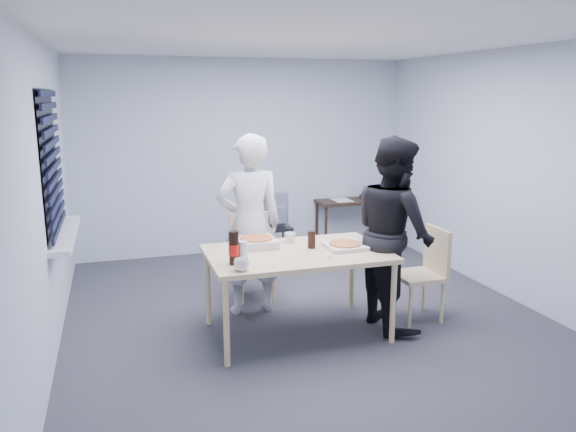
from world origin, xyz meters
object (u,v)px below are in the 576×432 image
object	(u,v)px
mug_a	(242,265)
soda_bottle	(234,248)
person_black	(394,233)
dining_table	(297,258)
chair_far	(252,249)
person_white	(250,225)
mug_b	(290,237)
backpack	(275,210)
chair_right	(427,267)
stool	(275,235)
side_table	(352,205)

from	to	relation	value
mug_a	soda_bottle	world-z (taller)	soda_bottle
person_black	soda_bottle	xyz separation A→B (m)	(-1.53, -0.15, 0.02)
dining_table	chair_far	world-z (taller)	chair_far
person_white	mug_b	world-z (taller)	person_white
person_black	backpack	world-z (taller)	person_black
mug_a	mug_b	size ratio (longest dim) A/B	1.23
chair_far	person_black	size ratio (longest dim) A/B	0.50
dining_table	mug_b	size ratio (longest dim) A/B	15.80
chair_far	chair_right	xyz separation A→B (m)	(1.45, -1.12, 0.00)
chair_far	mug_b	world-z (taller)	chair_far
person_white	soda_bottle	bearing A→B (deg)	68.35
dining_table	person_white	bearing A→B (deg)	112.70
dining_table	person_black	distance (m)	0.94
chair_right	backpack	size ratio (longest dim) A/B	2.13
person_white	stool	distance (m)	1.60
dining_table	person_black	xyz separation A→B (m)	(0.92, -0.05, 0.17)
soda_bottle	side_table	bearing A→B (deg)	51.14
dining_table	chair_right	world-z (taller)	chair_right
chair_right	side_table	size ratio (longest dim) A/B	0.89
soda_bottle	dining_table	bearing A→B (deg)	18.40
chair_right	stool	world-z (taller)	chair_right
dining_table	chair_far	bearing A→B (deg)	97.57
dining_table	side_table	distance (m)	3.17
person_white	backpack	size ratio (longest dim) A/B	4.23
chair_right	mug_b	bearing A→B (deg)	164.71
stool	person_white	bearing A→B (deg)	-115.32
person_black	mug_a	distance (m)	1.55
person_white	stool	bearing A→B (deg)	-115.32
dining_table	chair_right	distance (m)	1.31
backpack	dining_table	bearing A→B (deg)	-100.77
side_table	person_black	bearing A→B (deg)	-106.11
stool	soda_bottle	xyz separation A→B (m)	(-0.99, -2.23, 0.50)
person_white	soda_bottle	world-z (taller)	person_white
chair_far	stool	world-z (taller)	chair_far
chair_right	person_black	distance (m)	0.53
person_black	mug_a	xyz separation A→B (m)	(-1.51, -0.34, -0.07)
dining_table	stool	world-z (taller)	dining_table
soda_bottle	chair_far	bearing A→B (deg)	70.46
dining_table	person_white	size ratio (longest dim) A/B	0.89
chair_right	person_black	size ratio (longest dim) A/B	0.50
chair_far	chair_right	world-z (taller)	same
chair_right	person_white	world-z (taller)	person_white
mug_a	person_white	bearing A→B (deg)	73.09
backpack	soda_bottle	size ratio (longest dim) A/B	1.51
backpack	mug_a	world-z (taller)	backpack
person_white	side_table	bearing A→B (deg)	-134.35
stool	mug_b	bearing A→B (deg)	-101.35
stool	mug_b	world-z (taller)	mug_b
mug_a	mug_b	bearing A→B (deg)	48.70
chair_right	soda_bottle	size ratio (longest dim) A/B	3.21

